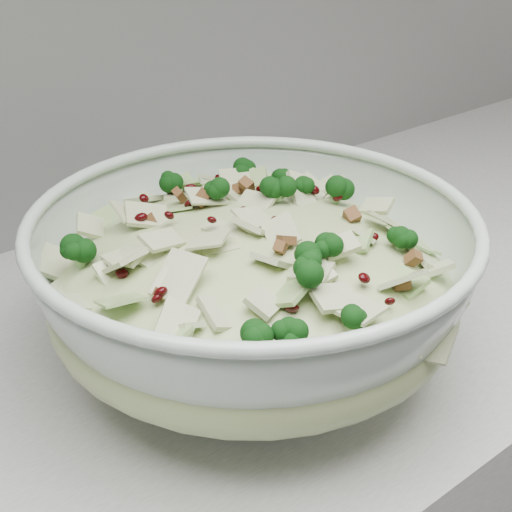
{
  "coord_description": "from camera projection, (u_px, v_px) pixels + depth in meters",
  "views": [
    {
      "loc": [
        -0.49,
        1.19,
        1.31
      ],
      "look_at": [
        -0.15,
        1.62,
        1.01
      ],
      "focal_mm": 50.0,
      "sensor_mm": 36.0,
      "label": 1
    }
  ],
  "objects": [
    {
      "name": "salad",
      "position": [
        253.0,
        263.0,
        0.62
      ],
      "size": [
        0.45,
        0.45,
        0.16
      ],
      "rotation": [
        0.0,
        0.0,
        0.28
      ],
      "color": "#ACBB80",
      "rests_on": "mixing_bowl"
    },
    {
      "name": "mixing_bowl",
      "position": [
        253.0,
        288.0,
        0.63
      ],
      "size": [
        0.51,
        0.51,
        0.16
      ],
      "rotation": [
        0.0,
        0.0,
        0.4
      ],
      "color": "#B8CABC",
      "rests_on": "counter"
    }
  ]
}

